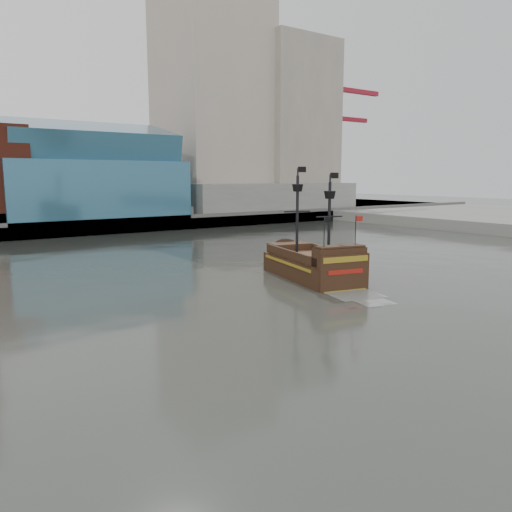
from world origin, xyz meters
TOP-DOWN VIEW (x-y plane):
  - ground at (0.00, 0.00)m, footprint 400.00×400.00m
  - promenade_far at (0.00, 92.00)m, footprint 220.00×60.00m
  - seawall at (0.00, 62.50)m, footprint 220.00×1.00m
  - skyline at (5.21, 84.56)m, footprint 149.00×45.00m
  - crane_a at (78.63, 82.00)m, footprint 22.50×4.00m
  - crane_b at (88.23, 92.00)m, footprint 19.10×4.00m
  - pirate_ship at (13.36, 15.93)m, footprint 7.42×15.26m

SIDE VIEW (x-z plane):
  - ground at x=0.00m, z-range 0.00..0.00m
  - pirate_ship at x=13.36m, z-range -4.49..6.48m
  - promenade_far at x=0.00m, z-range 0.00..2.00m
  - seawall at x=0.00m, z-range 0.00..2.60m
  - crane_b at x=88.23m, z-range 2.45..28.70m
  - crane_a at x=78.63m, z-range 2.99..35.24m
  - skyline at x=5.21m, z-range -6.45..55.55m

